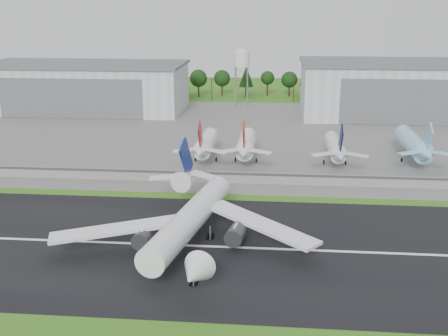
# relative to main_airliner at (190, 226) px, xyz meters

# --- Properties ---
(ground) EXTENTS (600.00, 600.00, 0.00)m
(ground) POSITION_rel_main_airliner_xyz_m (5.10, -9.57, -4.89)
(ground) COLOR #386919
(ground) RESTS_ON ground
(runway) EXTENTS (320.00, 60.00, 0.10)m
(runway) POSITION_rel_main_airliner_xyz_m (5.10, 0.43, -4.84)
(runway) COLOR black
(runway) RESTS_ON ground
(runway_centerline) EXTENTS (220.00, 1.00, 0.02)m
(runway_centerline) POSITION_rel_main_airliner_xyz_m (5.10, 0.43, -4.78)
(runway_centerline) COLOR white
(runway_centerline) RESTS_ON runway
(apron) EXTENTS (320.00, 150.00, 0.10)m
(apron) POSITION_rel_main_airliner_xyz_m (5.10, 110.43, -4.84)
(apron) COLOR slate
(apron) RESTS_ON ground
(blast_fence) EXTENTS (240.00, 0.61, 3.50)m
(blast_fence) POSITION_rel_main_airliner_xyz_m (5.10, 45.42, -3.09)
(blast_fence) COLOR gray
(blast_fence) RESTS_ON ground
(hangar_west) EXTENTS (97.00, 44.00, 23.20)m
(hangar_west) POSITION_rel_main_airliner_xyz_m (-74.90, 155.35, 6.74)
(hangar_west) COLOR silver
(hangar_west) RESTS_ON ground
(hangar_east) EXTENTS (102.00, 47.00, 25.20)m
(hangar_east) POSITION_rel_main_airliner_xyz_m (80.10, 155.35, 7.73)
(hangar_east) COLOR silver
(hangar_east) RESTS_ON ground
(water_tower) EXTENTS (8.40, 8.40, 29.40)m
(water_tower) POSITION_rel_main_airliner_xyz_m (0.10, 175.43, 19.66)
(water_tower) COLOR #99999E
(water_tower) RESTS_ON ground
(utility_poles) EXTENTS (230.00, 3.00, 12.00)m
(utility_poles) POSITION_rel_main_airliner_xyz_m (5.10, 190.43, -4.89)
(utility_poles) COLOR black
(utility_poles) RESTS_ON ground
(treeline) EXTENTS (320.00, 16.00, 22.00)m
(treeline) POSITION_rel_main_airliner_xyz_m (5.10, 205.43, -4.89)
(treeline) COLOR black
(treeline) RESTS_ON ground
(main_airliner) EXTENTS (56.34, 59.05, 18.17)m
(main_airliner) POSITION_rel_main_airliner_xyz_m (0.00, 0.00, 0.00)
(main_airliner) COLOR white
(main_airliner) RESTS_ON runway
(parked_jet_red_a) EXTENTS (7.36, 31.29, 16.54)m
(parked_jet_red_a) POSITION_rel_main_airliner_xyz_m (-5.11, 66.97, 1.15)
(parked_jet_red_a) COLOR white
(parked_jet_red_a) RESTS_ON ground
(parked_jet_red_b) EXTENTS (7.36, 31.29, 16.67)m
(parked_jet_red_b) POSITION_rel_main_airliner_xyz_m (8.25, 66.99, 1.27)
(parked_jet_red_b) COLOR white
(parked_jet_red_b) RESTS_ON ground
(parked_jet_navy) EXTENTS (7.36, 31.29, 16.37)m
(parked_jet_navy) POSITION_rel_main_airliner_xyz_m (37.27, 66.94, 0.99)
(parked_jet_navy) COLOR silver
(parked_jet_navy) RESTS_ON ground
(parked_jet_skyblue) EXTENTS (7.36, 37.29, 16.86)m
(parked_jet_skyblue) POSITION_rel_main_airliner_xyz_m (63.18, 72.02, 1.40)
(parked_jet_skyblue) COLOR #8CCCF1
(parked_jet_skyblue) RESTS_ON ground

